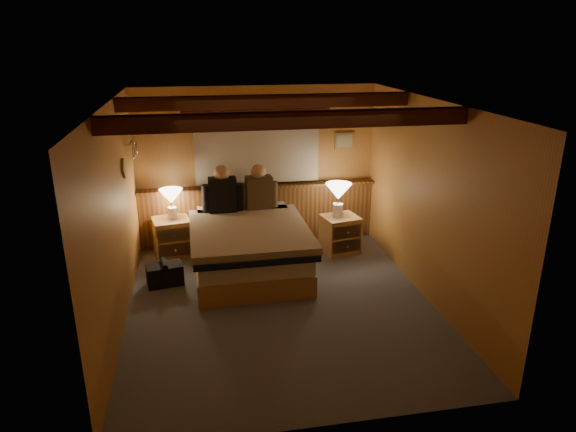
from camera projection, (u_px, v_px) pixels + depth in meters
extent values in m
plane|color=#4A4D58|center=(281.00, 304.00, 6.22)|extent=(4.20, 4.20, 0.00)
plane|color=tan|center=(279.00, 103.00, 5.42)|extent=(4.20, 4.20, 0.00)
plane|color=#B98942|center=(257.00, 167.00, 7.77)|extent=(3.60, 0.00, 3.60)
plane|color=#B98942|center=(115.00, 220.00, 5.51)|extent=(0.00, 4.20, 4.20)
plane|color=#B98942|center=(428.00, 202.00, 6.13)|extent=(0.00, 4.20, 4.20)
plane|color=#B98942|center=(326.00, 298.00, 3.87)|extent=(3.60, 0.00, 3.60)
cube|color=brown|center=(259.00, 215.00, 7.96)|extent=(3.60, 0.12, 0.90)
cube|color=brown|center=(258.00, 187.00, 7.75)|extent=(3.60, 0.22, 0.04)
cylinder|color=#4E2413|center=(257.00, 111.00, 7.41)|extent=(2.10, 0.05, 0.05)
sphere|color=#4E2413|center=(183.00, 112.00, 7.23)|extent=(0.08, 0.08, 0.08)
sphere|color=#4E2413|center=(327.00, 109.00, 7.59)|extent=(0.08, 0.08, 0.08)
cube|color=beige|center=(257.00, 148.00, 7.60)|extent=(1.85, 0.08, 1.05)
cube|color=#4E2413|center=(290.00, 120.00, 4.90)|extent=(3.60, 0.15, 0.16)
cube|color=#4E2413|center=(267.00, 102.00, 6.29)|extent=(3.60, 0.15, 0.16)
cylinder|color=silver|center=(131.00, 141.00, 6.83)|extent=(0.03, 0.55, 0.03)
torus|color=silver|center=(133.00, 152.00, 6.73)|extent=(0.01, 0.21, 0.21)
torus|color=silver|center=(135.00, 148.00, 6.95)|extent=(0.01, 0.21, 0.21)
cube|color=#A18050|center=(344.00, 141.00, 7.86)|extent=(0.30, 0.03, 0.25)
cube|color=#C0B79E|center=(344.00, 141.00, 7.85)|extent=(0.24, 0.01, 0.19)
cube|color=tan|center=(249.00, 261.00, 7.06)|extent=(1.47, 1.95, 0.29)
cube|color=silver|center=(249.00, 243.00, 6.98)|extent=(1.43, 1.91, 0.23)
cube|color=black|center=(251.00, 240.00, 6.71)|extent=(1.53, 1.56, 0.08)
cube|color=#B67D82|center=(249.00, 232.00, 6.80)|extent=(1.57, 1.76, 0.12)
cube|color=silver|center=(217.00, 214.00, 7.55)|extent=(0.58, 0.34, 0.15)
cube|color=silver|center=(267.00, 211.00, 7.68)|extent=(0.58, 0.34, 0.15)
cube|color=tan|center=(172.00, 237.00, 7.52)|extent=(0.59, 0.55, 0.56)
cube|color=brown|center=(174.00, 235.00, 7.29)|extent=(0.46, 0.10, 0.20)
cube|color=brown|center=(175.00, 250.00, 7.37)|extent=(0.46, 0.10, 0.20)
cylinder|color=silver|center=(174.00, 235.00, 7.29)|extent=(0.03, 0.03, 0.03)
cylinder|color=silver|center=(175.00, 250.00, 7.37)|extent=(0.03, 0.03, 0.03)
cube|color=tan|center=(340.00, 234.00, 7.66)|extent=(0.58, 0.54, 0.55)
cube|color=brown|center=(347.00, 232.00, 7.43)|extent=(0.45, 0.10, 0.19)
cube|color=brown|center=(346.00, 246.00, 7.50)|extent=(0.45, 0.10, 0.19)
cylinder|color=silver|center=(347.00, 232.00, 7.43)|extent=(0.04, 0.04, 0.03)
cylinder|color=silver|center=(346.00, 246.00, 7.50)|extent=(0.04, 0.04, 0.03)
cylinder|color=white|center=(172.00, 213.00, 7.44)|extent=(0.13, 0.13, 0.17)
cylinder|color=silver|center=(172.00, 205.00, 7.40)|extent=(0.02, 0.02, 0.09)
cone|color=#FFEBC6|center=(171.00, 196.00, 7.36)|extent=(0.33, 0.33, 0.20)
cylinder|color=white|center=(338.00, 210.00, 7.55)|extent=(0.15, 0.15, 0.19)
cylinder|color=silver|center=(338.00, 202.00, 7.51)|extent=(0.03, 0.03, 0.11)
cone|color=#FFEBC6|center=(338.00, 191.00, 7.45)|extent=(0.38, 0.38, 0.23)
cube|color=black|center=(223.00, 196.00, 7.35)|extent=(0.40, 0.23, 0.52)
cylinder|color=black|center=(207.00, 199.00, 7.32)|extent=(0.13, 0.13, 0.42)
cylinder|color=black|center=(239.00, 198.00, 7.40)|extent=(0.13, 0.13, 0.42)
sphere|color=tan|center=(222.00, 173.00, 7.24)|extent=(0.23, 0.23, 0.23)
cube|color=#45331B|center=(259.00, 193.00, 7.48)|extent=(0.40, 0.24, 0.50)
cylinder|color=#45331B|center=(244.00, 197.00, 7.45)|extent=(0.12, 0.12, 0.40)
cylinder|color=#45331B|center=(274.00, 195.00, 7.55)|extent=(0.12, 0.12, 0.40)
sphere|color=tan|center=(258.00, 172.00, 7.38)|extent=(0.22, 0.22, 0.22)
cube|color=black|center=(165.00, 275.00, 6.67)|extent=(0.50, 0.35, 0.27)
cylinder|color=black|center=(164.00, 264.00, 6.62)|extent=(0.12, 0.28, 0.07)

